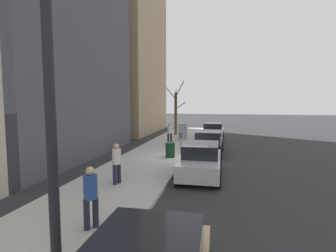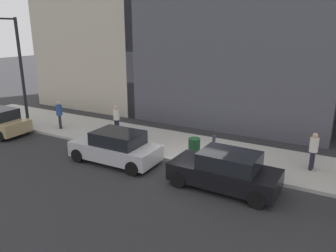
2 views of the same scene
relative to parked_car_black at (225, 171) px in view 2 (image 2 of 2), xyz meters
The scene contains 10 objects.
ground_plane 2.41m from the parked_car_black, 57.70° to the left, with size 120.00×120.00×0.00m, color #2B2B2D.
sidewalk 3.82m from the parked_car_black, 31.04° to the left, with size 4.00×36.00×0.15m, color #B2AFA8.
parked_car_black is the anchor object (origin of this frame).
parked_car_silver 5.32m from the parked_car_black, 89.75° to the left, with size 1.96×4.22×1.52m.
parking_meter 2.05m from the parked_car_black, 34.53° to the left, with size 0.14×0.10×1.35m.
streetlamp 14.13m from the parked_car_black, 83.69° to the left, with size 1.97×0.32×6.50m.
trash_bin 3.14m from the parked_car_black, 47.26° to the left, with size 0.56×0.56×0.90m, color #14381E.
pedestrian_near_meter 4.27m from the parked_car_black, 40.70° to the right, with size 0.40×0.36×1.66m.
pedestrian_midblock 8.38m from the parked_car_black, 67.49° to the left, with size 0.36×0.38×1.66m.
pedestrian_far_corner 11.66m from the parked_car_black, 78.42° to the left, with size 0.36×0.36×1.66m.
Camera 2 is at (-12.46, -5.68, 6.03)m, focal length 35.00 mm.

